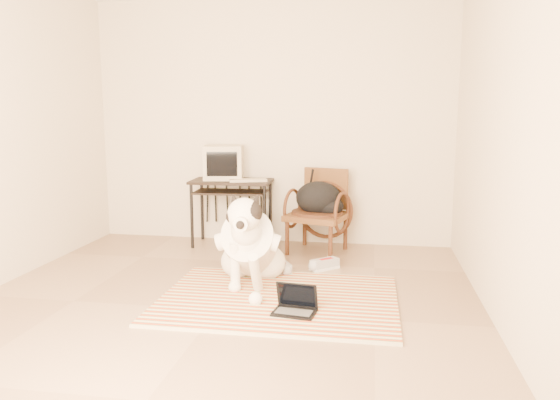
% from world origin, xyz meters
% --- Properties ---
extents(floor, '(4.50, 4.50, 0.00)m').
position_xyz_m(floor, '(0.00, 0.00, 0.00)').
color(floor, '#907358').
rests_on(floor, ground).
extents(wall_back, '(4.50, 0.00, 4.50)m').
position_xyz_m(wall_back, '(0.00, 2.25, 1.35)').
color(wall_back, beige).
rests_on(wall_back, floor).
extents(wall_front, '(4.50, 0.00, 4.50)m').
position_xyz_m(wall_front, '(0.00, -2.25, 1.35)').
color(wall_front, beige).
rests_on(wall_front, floor).
extents(wall_right, '(0.00, 4.50, 4.50)m').
position_xyz_m(wall_right, '(2.00, 0.00, 1.35)').
color(wall_right, beige).
rests_on(wall_right, floor).
extents(rug, '(1.86, 1.42, 0.02)m').
position_xyz_m(rug, '(0.42, 0.28, 0.01)').
color(rug, '#CB421C').
rests_on(rug, floor).
extents(dog, '(0.58, 1.19, 0.87)m').
position_xyz_m(dog, '(0.12, 0.64, 0.35)').
color(dog, white).
rests_on(dog, rug).
extents(laptop, '(0.33, 0.26, 0.22)m').
position_xyz_m(laptop, '(0.60, 0.00, 0.08)').
color(laptop, black).
rests_on(laptop, rug).
extents(computer_desk, '(0.89, 0.52, 0.73)m').
position_xyz_m(computer_desk, '(-0.39, 1.96, 0.63)').
color(computer_desk, black).
rests_on(computer_desk, floor).
extents(crt_monitor, '(0.48, 0.46, 0.37)m').
position_xyz_m(crt_monitor, '(-0.50, 2.05, 0.91)').
color(crt_monitor, '#C2B498').
rests_on(crt_monitor, computer_desk).
extents(desk_keyboard, '(0.42, 0.26, 0.03)m').
position_xyz_m(desk_keyboard, '(-0.19, 1.89, 0.74)').
color(desk_keyboard, '#C2B498').
rests_on(desk_keyboard, computer_desk).
extents(pc_tower, '(0.31, 0.46, 0.40)m').
position_xyz_m(pc_tower, '(-0.17, 2.00, 0.20)').
color(pc_tower, '#464649').
rests_on(pc_tower, floor).
extents(rattan_chair, '(0.70, 0.68, 0.87)m').
position_xyz_m(rattan_chair, '(0.58, 1.86, 0.44)').
color(rattan_chair, brown).
rests_on(rattan_chair, floor).
extents(backpack, '(0.51, 0.39, 0.35)m').
position_xyz_m(backpack, '(0.60, 1.83, 0.56)').
color(backpack, black).
rests_on(backpack, rattan_chair).
extents(sneaker_left, '(0.23, 0.30, 0.10)m').
position_xyz_m(sneaker_left, '(0.32, 1.04, 0.04)').
color(sneaker_left, silver).
rests_on(sneaker_left, floor).
extents(sneaker_right, '(0.29, 0.28, 0.10)m').
position_xyz_m(sneaker_right, '(0.71, 1.20, 0.04)').
color(sneaker_right, silver).
rests_on(sneaker_right, floor).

